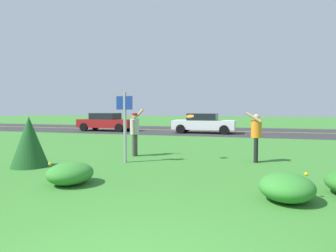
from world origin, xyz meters
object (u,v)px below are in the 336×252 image
person_catcher_orange_shirt (256,133)px  car_red_leftmost (106,122)px  car_white_center_left (204,123)px  person_thrower_red_cap_gray_shirt (135,130)px  sign_post_near_path (125,120)px  frisbee_orange (190,116)px

person_catcher_orange_shirt → car_red_leftmost: size_ratio=0.37×
car_white_center_left → car_red_leftmost: bearing=180.0°
person_thrower_red_cap_gray_shirt → car_red_leftmost: person_thrower_red_cap_gray_shirt is taller
sign_post_near_path → car_white_center_left: (0.56, 12.49, -0.67)m
person_thrower_red_cap_gray_shirt → car_white_center_left: (0.78, 11.14, -0.25)m
frisbee_orange → person_catcher_orange_shirt: bearing=6.0°
car_red_leftmost → car_white_center_left: bearing=0.0°
person_thrower_red_cap_gray_shirt → person_catcher_orange_shirt: (4.37, -0.08, -0.03)m
sign_post_near_path → car_white_center_left: sign_post_near_path is taller
car_red_leftmost → car_white_center_left: size_ratio=1.00×
frisbee_orange → car_red_leftmost: 14.82m
person_catcher_orange_shirt → frisbee_orange: 2.27m
person_thrower_red_cap_gray_shirt → car_white_center_left: size_ratio=0.40×
person_catcher_orange_shirt → car_red_leftmost: 16.11m
car_red_leftmost → sign_post_near_path: bearing=-59.3°
sign_post_near_path → person_catcher_orange_shirt: 4.37m
person_thrower_red_cap_gray_shirt → person_catcher_orange_shirt: size_ratio=1.06×
car_red_leftmost → person_catcher_orange_shirt: bearing=-44.1°
car_white_center_left → person_catcher_orange_shirt: bearing=-72.2°
person_catcher_orange_shirt → car_red_leftmost: bearing=135.9°
sign_post_near_path → person_catcher_orange_shirt: (4.16, 1.27, -0.45)m
person_catcher_orange_shirt → frisbee_orange: bearing=-174.0°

